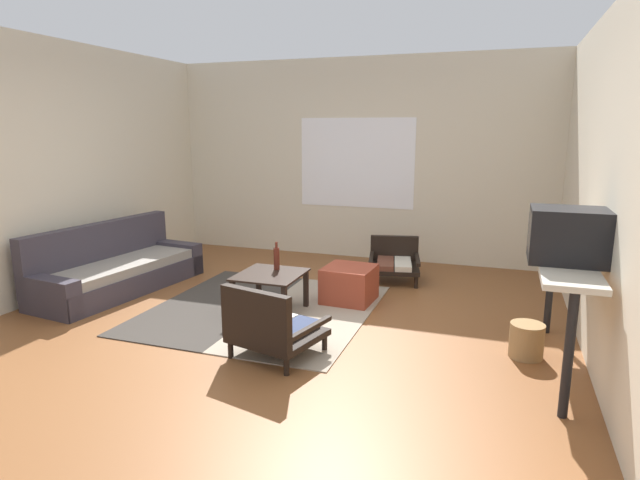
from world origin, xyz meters
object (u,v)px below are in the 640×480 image
Objects in this scene: wicker_basket at (527,340)px; console_shelf at (562,271)px; armchair_by_window at (394,261)px; coffee_table at (270,280)px; couch at (117,270)px; crt_television at (568,235)px; clay_vase at (561,235)px; armchair_striped_foreground at (271,327)px; glass_bottle at (277,258)px; ottoman_orange at (349,284)px.

console_shelf is at bearing -33.94° from wicker_basket.
coffee_table is at bearing -119.94° from armchair_by_window.
couch is 3.20× the size of coffee_table.
crt_television is at bearing -8.66° from couch.
crt_television is 1.81× the size of clay_vase.
crt_television reaches higher than console_shelf.
clay_vase reaches higher than coffee_table.
armchair_by_window is (0.90, 1.56, -0.10)m from coffee_table.
couch reaches higher than armchair_by_window.
armchair_by_window is 2.31m from wicker_basket.
armchair_striped_foreground is 2.70× the size of clay_vase.
console_shelf is 2.58m from glass_bottle.
glass_bottle is (-0.90, -1.40, 0.29)m from armchair_by_window.
glass_bottle is (1.93, 0.03, 0.29)m from couch.
armchair_striped_foreground reaches higher than coffee_table.
clay_vase is (1.61, -1.67, 0.74)m from armchair_by_window.
couch is 4.09× the size of ottoman_orange.
coffee_table is at bearing 167.72° from crt_television.
wicker_basket is at bearing -140.94° from clay_vase.
ottoman_orange is 2.20m from console_shelf.
ottoman_orange is at bearing 153.41° from wicker_basket.
coffee_table is 2.29× the size of glass_bottle.
couch reaches higher than glass_bottle.
console_shelf is at bearing -27.38° from ottoman_orange.
crt_television is 0.98m from wicker_basket.
ottoman_orange is (0.62, 0.59, -0.15)m from coffee_table.
console_shelf is (2.08, 0.55, 0.50)m from armchair_striped_foreground.
crt_television reaches higher than armchair_striped_foreground.
armchair_by_window is at bearing 134.08° from clay_vase.
console_shelf is (1.89, -0.98, 0.57)m from ottoman_orange.
coffee_table is at bearing 173.70° from wicker_basket.
glass_bottle is at bearing 90.51° from coffee_table.
wicker_basket is (-0.19, 0.13, -0.62)m from console_shelf.
armchair_striped_foreground is 1.50× the size of crt_television.
couch is 3.18m from armchair_by_window.
coffee_table is at bearing 171.30° from console_shelf.
coffee_table is 1.28× the size of ottoman_orange.
wicker_basket is (2.32, -0.42, -0.38)m from glass_bottle.
couch is at bearing 171.34° from crt_television.
wicker_basket is (1.89, 0.68, -0.12)m from armchair_striped_foreground.
coffee_table is 2.67m from crt_television.
ottoman_orange is 2.16m from clay_vase.
couch reaches higher than ottoman_orange.
armchair_striped_foreground is 2.72× the size of glass_bottle.
clay_vase reaches higher than wicker_basket.
coffee_table is at bearing -89.49° from glass_bottle.
coffee_table is (1.94, -0.13, 0.10)m from couch.
couch is 4.57m from crt_television.
glass_bottle is (-0.63, -0.43, 0.33)m from ottoman_orange.
armchair_striped_foreground is 2.01m from wicker_basket.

